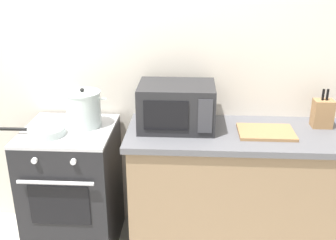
{
  "coord_description": "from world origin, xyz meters",
  "views": [
    {
      "loc": [
        0.46,
        -1.81,
        1.95
      ],
      "look_at": [
        0.32,
        0.6,
        1.0
      ],
      "focal_mm": 42.47,
      "sensor_mm": 36.0,
      "label": 1
    }
  ],
  "objects_px": {
    "frying_pan": "(46,131)",
    "knife_block": "(322,113)",
    "stove": "(74,188)",
    "microwave": "(177,106)",
    "stock_pot": "(84,109)",
    "cutting_board": "(266,132)"
  },
  "relations": [
    {
      "from": "knife_block",
      "to": "cutting_board",
      "type": "bearing_deg",
      "value": -160.29
    },
    {
      "from": "cutting_board",
      "to": "frying_pan",
      "type": "bearing_deg",
      "value": -175.83
    },
    {
      "from": "stove",
      "to": "stock_pot",
      "type": "relative_size",
      "value": 2.86
    },
    {
      "from": "stove",
      "to": "microwave",
      "type": "height_order",
      "value": "microwave"
    },
    {
      "from": "stock_pot",
      "to": "frying_pan",
      "type": "distance_m",
      "value": 0.29
    },
    {
      "from": "knife_block",
      "to": "microwave",
      "type": "bearing_deg",
      "value": -176.38
    },
    {
      "from": "frying_pan",
      "to": "cutting_board",
      "type": "distance_m",
      "value": 1.43
    },
    {
      "from": "stove",
      "to": "cutting_board",
      "type": "xyz_separation_m",
      "value": [
        1.31,
        0.0,
        0.47
      ]
    },
    {
      "from": "stock_pot",
      "to": "microwave",
      "type": "distance_m",
      "value": 0.63
    },
    {
      "from": "frying_pan",
      "to": "knife_block",
      "type": "height_order",
      "value": "knife_block"
    },
    {
      "from": "stove",
      "to": "microwave",
      "type": "xyz_separation_m",
      "value": [
        0.73,
        0.08,
        0.61
      ]
    },
    {
      "from": "microwave",
      "to": "knife_block",
      "type": "relative_size",
      "value": 1.88
    },
    {
      "from": "stock_pot",
      "to": "cutting_board",
      "type": "relative_size",
      "value": 0.89
    },
    {
      "from": "stove",
      "to": "knife_block",
      "type": "height_order",
      "value": "knife_block"
    },
    {
      "from": "stove",
      "to": "knife_block",
      "type": "relative_size",
      "value": 3.46
    },
    {
      "from": "stock_pot",
      "to": "stove",
      "type": "bearing_deg",
      "value": -145.83
    },
    {
      "from": "frying_pan",
      "to": "stock_pot",
      "type": "bearing_deg",
      "value": 38.83
    },
    {
      "from": "stove",
      "to": "frying_pan",
      "type": "distance_m",
      "value": 0.51
    },
    {
      "from": "stock_pot",
      "to": "cutting_board",
      "type": "xyz_separation_m",
      "value": [
        1.21,
        -0.07,
        -0.11
      ]
    },
    {
      "from": "microwave",
      "to": "stock_pot",
      "type": "bearing_deg",
      "value": -179.0
    },
    {
      "from": "frying_pan",
      "to": "microwave",
      "type": "distance_m",
      "value": 0.87
    },
    {
      "from": "stove",
      "to": "frying_pan",
      "type": "height_order",
      "value": "frying_pan"
    }
  ]
}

